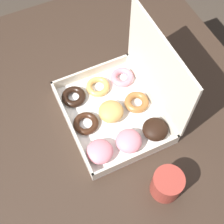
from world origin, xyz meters
TOP-DOWN VIEW (x-y plane):
  - ground_plane at (0.00, 0.00)m, footprint 8.00×8.00m
  - dining_table at (0.00, 0.00)m, footprint 1.19×1.03m
  - donut_box at (0.08, -0.01)m, footprint 0.39×0.32m
  - coffee_mug at (0.37, 0.00)m, footprint 0.09×0.09m

SIDE VIEW (x-z plane):
  - ground_plane at x=0.00m, z-range 0.00..0.00m
  - dining_table at x=0.00m, z-range 0.29..1.05m
  - coffee_mug at x=0.37m, z-range 0.76..0.86m
  - donut_box at x=0.08m, z-range 0.65..0.98m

